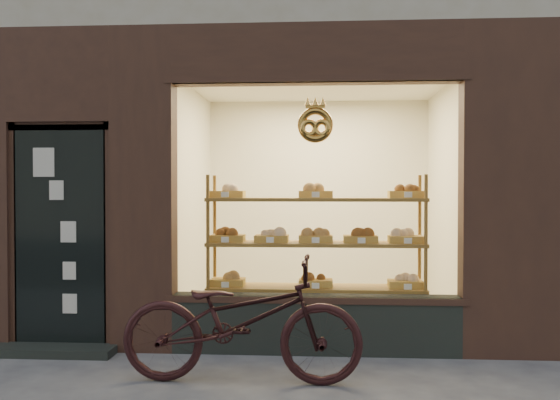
{
  "coord_description": "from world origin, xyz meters",
  "views": [
    {
      "loc": [
        0.52,
        -3.76,
        1.57
      ],
      "look_at": [
        0.12,
        2.0,
        1.46
      ],
      "focal_mm": 40.0,
      "sensor_mm": 36.0,
      "label": 1
    }
  ],
  "objects": [
    {
      "name": "display_shelf",
      "position": [
        0.45,
        2.55,
        0.85
      ],
      "size": [
        2.2,
        0.45,
        1.7
      ],
      "color": "olive",
      "rests_on": "ground"
    },
    {
      "name": "bicycle",
      "position": [
        -0.13,
        1.18,
        0.51
      ],
      "size": [
        1.95,
        0.7,
        1.02
      ],
      "primitive_type": "imported",
      "rotation": [
        0.0,
        0.0,
        1.56
      ],
      "color": "black",
      "rests_on": "ground"
    }
  ]
}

